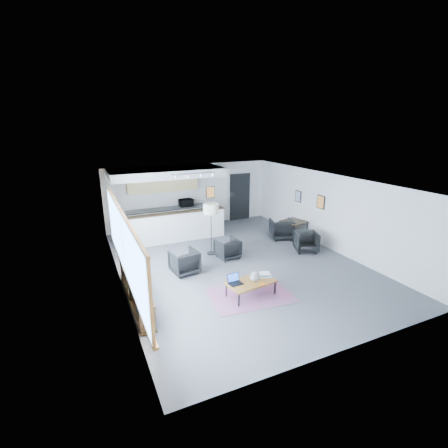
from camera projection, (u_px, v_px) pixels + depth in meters
name	position (u px, v px, depth m)	size (l,w,h in m)	color
room	(238.00, 224.00, 9.79)	(7.02, 9.02, 2.62)	#4A4A4C
window	(124.00, 246.00, 7.59)	(0.10, 5.95, 1.66)	#8CBFFF
console	(136.00, 290.00, 7.86)	(0.35, 3.00, 0.80)	black
kitchenette	(167.00, 200.00, 12.52)	(4.20, 1.96, 2.60)	white
doorway	(239.00, 196.00, 14.61)	(1.10, 0.12, 2.15)	black
track_light	(194.00, 175.00, 11.11)	(1.60, 0.07, 0.15)	silver
wall_art_lower	(321.00, 202.00, 11.43)	(0.03, 0.38, 0.48)	black
wall_art_upper	(298.00, 196.00, 12.58)	(0.03, 0.34, 0.44)	black
kilim_rug	(251.00, 295.00, 8.28)	(2.18, 1.59, 0.01)	#683855
coffee_table	(251.00, 282.00, 8.17)	(1.30, 0.82, 0.40)	brown
laptop	(234.00, 280.00, 8.05)	(0.36, 0.30, 0.24)	black
ceramic_pot	(255.00, 277.00, 8.13)	(0.26, 0.26, 0.26)	gray
book_stack	(265.00, 275.00, 8.42)	(0.39, 0.35, 0.10)	silver
coaster	(262.00, 284.00, 8.02)	(0.14, 0.14, 0.01)	#E5590C
armchair_left	(184.00, 261.00, 9.43)	(0.74, 0.69, 0.76)	black
armchair_right	(228.00, 248.00, 10.50)	(0.68, 0.64, 0.70)	black
floor_lamp	(211.00, 211.00, 10.50)	(0.64, 0.64, 1.73)	black
dining_table	(294.00, 223.00, 12.26)	(0.97, 0.97, 0.68)	black
dining_chair_near	(306.00, 242.00, 11.05)	(0.63, 0.59, 0.65)	black
dining_chair_far	(281.00, 229.00, 12.32)	(0.68, 0.63, 0.70)	black
microwave	(186.00, 202.00, 13.33)	(0.55, 0.30, 0.37)	black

